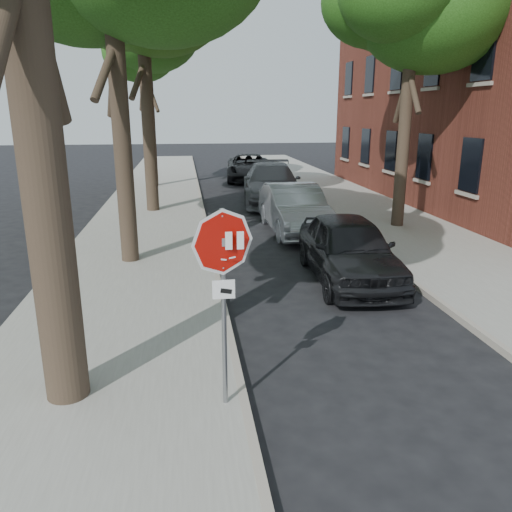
{
  "coord_description": "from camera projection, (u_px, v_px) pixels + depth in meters",
  "views": [
    {
      "loc": [
        -1.12,
        -5.81,
        3.81
      ],
      "look_at": [
        -0.26,
        0.24,
        2.05
      ],
      "focal_mm": 35.0,
      "sensor_mm": 36.0,
      "label": 1
    }
  ],
  "objects": [
    {
      "name": "stop_sign",
      "position": [
        223.0,
        271.0,
        6.07
      ],
      "size": [
        0.76,
        0.34,
        2.61
      ],
      "color": "gray",
      "rests_on": "sidewalk_left"
    },
    {
      "name": "car_c",
      "position": [
        271.0,
        184.0,
        21.62
      ],
      "size": [
        2.96,
        6.06,
        1.7
      ],
      "primitive_type": "imported",
      "rotation": [
        0.0,
        0.0,
        -0.1
      ],
      "color": "#4F5054",
      "rests_on": "ground"
    },
    {
      "name": "car_b",
      "position": [
        294.0,
        209.0,
        16.3
      ],
      "size": [
        1.72,
        4.75,
        1.56
      ],
      "primitive_type": "imported",
      "rotation": [
        0.0,
        0.0,
        0.01
      ],
      "color": "#999AA0",
      "rests_on": "ground"
    },
    {
      "name": "car_d",
      "position": [
        249.0,
        168.0,
        28.86
      ],
      "size": [
        3.03,
        5.65,
        1.51
      ],
      "primitive_type": "imported",
      "rotation": [
        0.0,
        0.0,
        -0.1
      ],
      "color": "black",
      "rests_on": "ground"
    },
    {
      "name": "ground",
      "position": [
        277.0,
        406.0,
        6.73
      ],
      "size": [
        120.0,
        120.0,
        0.0
      ],
      "primitive_type": "plane",
      "color": "black",
      "rests_on": "ground"
    },
    {
      "name": "car_a",
      "position": [
        349.0,
        249.0,
        11.61
      ],
      "size": [
        2.01,
        4.56,
        1.53
      ],
      "primitive_type": "imported",
      "rotation": [
        0.0,
        0.0,
        -0.05
      ],
      "color": "black",
      "rests_on": "ground"
    },
    {
      "name": "curb_right",
      "position": [
        323.0,
        217.0,
        18.67
      ],
      "size": [
        0.12,
        55.0,
        0.13
      ],
      "primitive_type": "cube",
      "color": "#9E9384",
      "rests_on": "ground"
    },
    {
      "name": "curb_left",
      "position": [
        205.0,
        220.0,
        18.07
      ],
      "size": [
        0.12,
        55.0,
        0.13
      ],
      "primitive_type": "cube",
      "color": "#9E9384",
      "rests_on": "ground"
    },
    {
      "name": "tree_far",
      "position": [
        146.0,
        41.0,
        24.45
      ],
      "size": [
        5.29,
        4.91,
        9.33
      ],
      "color": "black",
      "rests_on": "sidewalk_left"
    },
    {
      "name": "sidewalk_right",
      "position": [
        375.0,
        215.0,
        18.95
      ],
      "size": [
        4.0,
        55.0,
        0.12
      ],
      "primitive_type": "cube",
      "color": "gray",
      "rests_on": "ground"
    },
    {
      "name": "sidewalk_left",
      "position": [
        147.0,
        222.0,
        17.79
      ],
      "size": [
        4.0,
        55.0,
        0.12
      ],
      "primitive_type": "cube",
      "color": "gray",
      "rests_on": "ground"
    }
  ]
}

